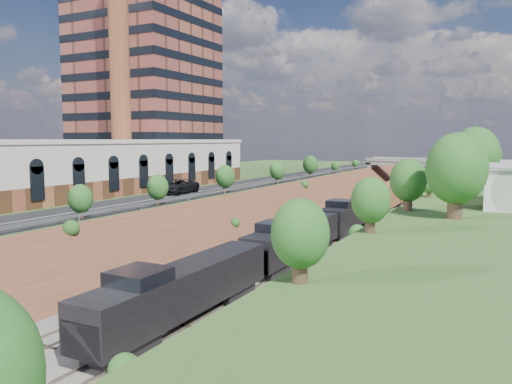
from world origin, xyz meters
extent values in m
cube|color=#3A5D26|center=(-33.00, 60.00, 2.50)|extent=(44.00, 180.00, 5.00)
cube|color=brown|center=(-11.00, 60.00, 0.00)|extent=(10.00, 180.00, 10.00)
cube|color=brown|center=(11.00, 60.00, 0.00)|extent=(10.00, 180.00, 10.00)
cube|color=gray|center=(-2.60, 60.00, 0.09)|extent=(1.58, 180.00, 0.18)
cube|color=gray|center=(2.60, 60.00, 0.09)|extent=(1.58, 180.00, 0.18)
cube|color=black|center=(-15.50, 60.00, 5.05)|extent=(8.00, 180.00, 0.10)
cube|color=#99999E|center=(-11.40, 60.00, 5.55)|extent=(0.06, 171.00, 0.30)
cube|color=brown|center=(-28.00, 38.00, 6.10)|extent=(14.00, 62.00, 2.20)
cube|color=beige|center=(-28.00, 38.00, 9.35)|extent=(14.00, 62.00, 4.30)
cube|color=beige|center=(-28.00, 38.00, 11.75)|extent=(14.30, 62.30, 0.50)
cube|color=brown|center=(-44.00, 72.00, 27.00)|extent=(22.00, 22.00, 44.00)
cylinder|color=brown|center=(-36.00, 56.00, 25.00)|extent=(3.20, 3.20, 40.00)
cube|color=gray|center=(-11.50, 122.00, 3.10)|extent=(1.50, 8.00, 6.20)
cube|color=gray|center=(11.50, 122.00, 3.10)|extent=(1.50, 8.00, 6.20)
cube|color=gray|center=(0.00, 122.00, 6.20)|extent=(24.00, 8.00, 1.00)
cube|color=gray|center=(0.00, 118.00, 7.00)|extent=(24.00, 0.30, 0.80)
cube|color=gray|center=(0.00, 126.00, 7.00)|extent=(24.00, 0.30, 0.80)
cylinder|color=#473323|center=(17.00, 40.00, 6.31)|extent=(1.30, 1.30, 2.62)
ellipsoid|color=#295F21|center=(17.00, 40.00, 9.46)|extent=(5.25, 5.25, 6.30)
cylinder|color=#473323|center=(-11.80, 20.00, 5.61)|extent=(0.66, 0.66, 1.22)
ellipsoid|color=#295F21|center=(-11.80, 20.00, 7.08)|extent=(2.45, 2.45, 2.94)
cube|color=black|center=(2.60, 13.36, 0.45)|extent=(2.40, 4.00, 0.90)
cube|color=black|center=(2.60, 19.21, 2.31)|extent=(2.95, 17.69, 2.83)
cube|color=black|center=(2.60, 11.86, 1.80)|extent=(2.71, 3.00, 1.80)
cube|color=silver|center=(2.60, 11.86, 2.80)|extent=(2.71, 3.00, 0.15)
cube|color=black|center=(2.60, 14.86, 4.10)|extent=(2.89, 3.10, 0.90)
cube|color=black|center=(2.60, 37.89, 2.31)|extent=(2.95, 17.69, 2.83)
cube|color=black|center=(2.60, 56.58, 2.31)|extent=(2.95, 17.69, 2.83)
cube|color=brown|center=(2.60, 129.38, 2.67)|extent=(2.95, 125.91, 3.54)
imported|color=black|center=(-16.64, 44.84, 6.02)|extent=(3.45, 6.79, 1.84)
camera|label=1|loc=(21.49, -6.89, 11.97)|focal=35.00mm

